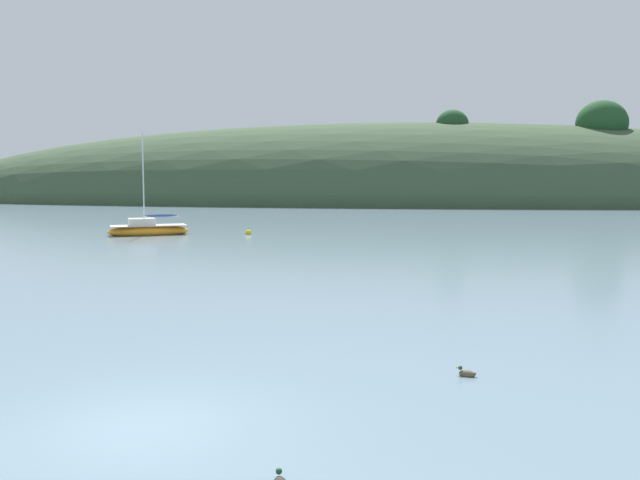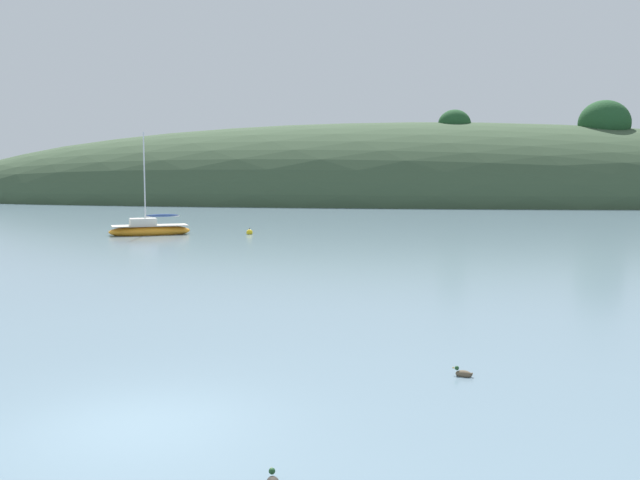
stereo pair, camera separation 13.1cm
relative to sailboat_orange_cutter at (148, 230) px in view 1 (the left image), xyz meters
The scene contains 5 objects.
ground_plane 37.23m from the sailboat_orange_cutter, 67.69° to the right, with size 400.00×400.00×0.00m, color slate.
far_shoreline_hill 58.95m from the sailboat_orange_cutter, 75.96° to the left, with size 150.00×36.00×25.82m.
sailboat_orange_cutter is the anchor object (origin of this frame).
mooring_buoy_channel 6.89m from the sailboat_orange_cutter, 11.88° to the left, with size 0.44×0.44×0.54m.
duck_straggler 36.52m from the sailboat_orange_cutter, 57.49° to the right, with size 0.42×0.27×0.24m.
Camera 1 is at (4.54, -10.48, 4.14)m, focal length 38.63 mm.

